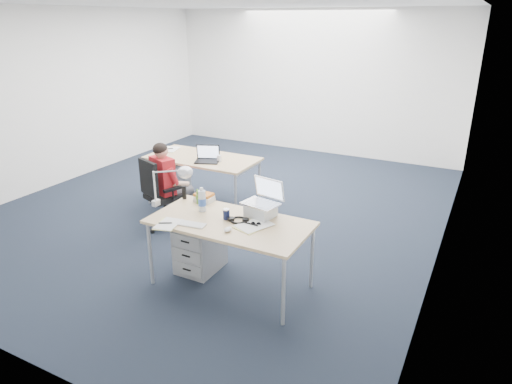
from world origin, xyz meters
TOP-DOWN VIEW (x-y plane):
  - floor at (0.00, 0.00)m, footprint 7.00×7.00m
  - room at (0.00, 0.00)m, footprint 6.02×7.02m
  - desk_near at (1.17, -1.75)m, footprint 1.60×0.80m
  - desk_far at (-0.31, -0.02)m, footprint 1.60×0.80m
  - office_chair at (-0.36, -0.91)m, footprint 0.77×0.77m
  - seated_person at (-0.31, -0.76)m, footprint 0.50×0.68m
  - drawer_pedestal_near at (0.70, -1.61)m, footprint 0.40×0.50m
  - drawer_pedestal_far at (-0.91, -0.02)m, footprint 0.40×0.50m
  - silver_laptop at (1.38, -1.49)m, footprint 0.39×0.33m
  - wireless_keyboard at (0.89, -1.99)m, footprint 0.29×0.15m
  - computer_mouse at (1.27, -1.95)m, footprint 0.06×0.10m
  - headphones at (1.24, -1.71)m, footprint 0.26×0.23m
  - can_koozie at (1.11, -1.71)m, footprint 0.09×0.09m
  - water_bottle at (0.78, -1.65)m, footprint 0.11×0.11m
  - bear_figurine at (0.64, -1.49)m, footprint 0.11×0.09m
  - book_stack at (0.65, -1.42)m, footprint 0.24×0.21m
  - cordless_phone at (0.42, -1.47)m, footprint 0.05×0.03m
  - papers_left at (0.67, -2.10)m, footprint 0.25×0.31m
  - papers_right at (1.43, -1.74)m, footprint 0.34×0.40m
  - sunglasses at (1.44, -1.71)m, footprint 0.11×0.07m
  - desk_lamp at (0.42, -1.76)m, footprint 0.48×0.24m
  - dark_laptop at (-0.12, -0.18)m, footprint 0.42×0.42m
  - far_cup at (0.01, -0.08)m, footprint 0.08×0.08m
  - far_papers at (-0.98, 0.08)m, footprint 0.31×0.37m

SIDE VIEW (x-z plane):
  - floor at x=0.00m, z-range 0.00..0.00m
  - office_chair at x=-0.36m, z-range -0.21..0.74m
  - drawer_pedestal_near at x=0.70m, z-range 0.00..0.55m
  - drawer_pedestal_far at x=-0.91m, z-range 0.00..0.55m
  - seated_person at x=-0.31m, z-range 0.00..1.13m
  - desk_near at x=1.17m, z-range 0.32..1.05m
  - desk_far at x=-0.31m, z-range 0.32..1.05m
  - far_papers at x=-0.98m, z-range 0.73..0.74m
  - papers_left at x=0.67m, z-range 0.73..0.74m
  - papers_right at x=1.43m, z-range 0.73..0.74m
  - wireless_keyboard at x=0.89m, z-range 0.73..0.74m
  - sunglasses at x=1.44m, z-range 0.73..0.75m
  - headphones at x=1.24m, z-range 0.73..0.77m
  - computer_mouse at x=1.27m, z-range 0.73..0.77m
  - far_cup at x=0.01m, z-range 0.73..0.82m
  - book_stack at x=0.65m, z-range 0.73..0.82m
  - can_koozie at x=1.11m, z-range 0.73..0.84m
  - cordless_phone at x=0.42m, z-range 0.73..0.88m
  - bear_figurine at x=0.64m, z-range 0.73..0.89m
  - dark_laptop at x=-0.12m, z-range 0.73..0.97m
  - water_bottle at x=0.78m, z-range 0.73..0.99m
  - silver_laptop at x=1.38m, z-range 0.73..1.10m
  - desk_lamp at x=0.42m, z-range 0.73..1.25m
  - room at x=0.00m, z-range 0.31..3.12m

